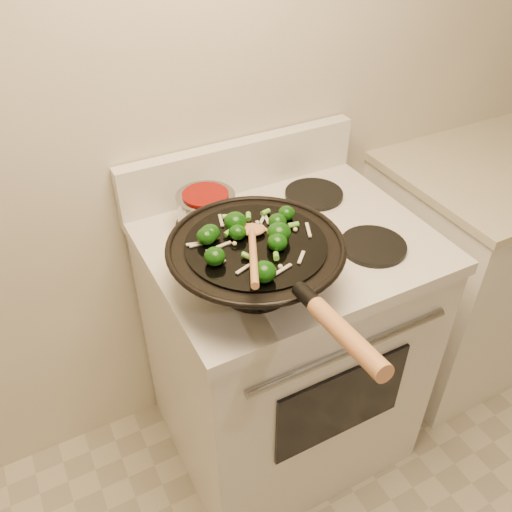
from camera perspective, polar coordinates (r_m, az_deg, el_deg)
stove at (r=1.82m, az=2.82°, el=-9.43°), size 0.78×0.67×1.08m
counter_unit at (r=2.31m, az=21.86°, el=-1.04°), size 0.75×0.62×0.91m
wok at (r=1.29m, az=0.08°, el=-0.80°), size 0.42×0.70×0.21m
stirfry at (r=1.25m, az=-0.60°, el=2.03°), size 0.30×0.29×0.05m
wooden_spoon at (r=1.21m, az=-0.36°, el=1.32°), size 0.17×0.28×0.08m
saucepan at (r=1.52m, az=-5.25°, el=4.94°), size 0.17×0.26×0.10m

